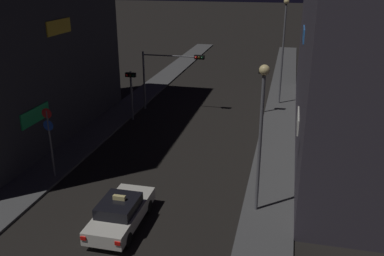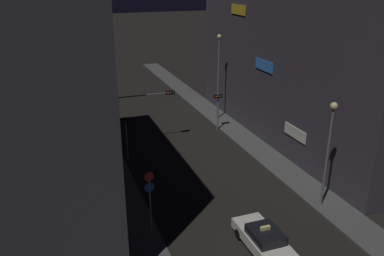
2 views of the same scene
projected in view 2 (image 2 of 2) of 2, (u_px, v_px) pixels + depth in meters
sidewalk_left at (98, 133)px, 38.47m from camera, size 2.47×56.87×0.14m
sidewalk_right at (218, 117)px, 42.55m from camera, size 2.47×56.87×0.14m
building_facade_left at (35, 84)px, 23.63m from camera, size 6.75×18.34×16.61m
building_facade_right at (304, 55)px, 35.58m from camera, size 8.06×26.91×15.15m
taxi at (264, 239)px, 21.95m from camera, size 1.83×4.45×1.62m
traffic_light_overhead at (142, 107)px, 34.78m from camera, size 5.15×0.42×4.82m
traffic_light_left_kerb at (126, 130)px, 31.84m from camera, size 0.80×0.42×3.83m
traffic_light_right_kerb at (218, 104)px, 38.26m from camera, size 0.80×0.42×3.75m
sign_pole_left at (150, 197)px, 22.65m from camera, size 0.59×0.10×4.01m
street_lamp_near_block at (329, 139)px, 24.71m from camera, size 0.47×0.47×7.08m
street_lamp_far_block at (219, 68)px, 40.24m from camera, size 0.44×0.44×8.71m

